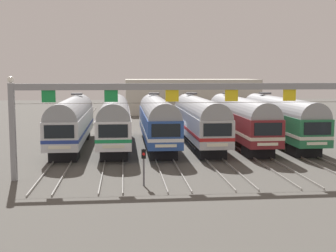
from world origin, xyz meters
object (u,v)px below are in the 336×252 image
Objects in this scene: commuter_train_stainless at (199,119)px; yard_signal_mast at (144,160)px; commuter_train_silver at (72,120)px; commuter_train_maroon at (240,118)px; commuter_train_green at (280,118)px; commuter_train_white at (115,120)px; commuter_train_blue at (157,119)px; catenary_gantry at (202,100)px.

yard_signal_mast is at bearing -111.29° from commuter_train_stainless.
commuter_train_silver is at bearing 111.29° from yard_signal_mast.
commuter_train_maroon is at bearing 0.00° from commuter_train_stainless.
commuter_train_green is at bearing 0.00° from commuter_train_maroon.
commuter_train_maroon and commuter_train_green have the same top height.
commuter_train_blue is (4.11, 0.00, 0.00)m from commuter_train_white.
yard_signal_mast is (-2.06, -15.83, -0.98)m from commuter_train_blue.
commuter_train_stainless is 1.00× the size of commuter_train_maroon.
commuter_train_green is (16.45, 0.00, 0.00)m from commuter_train_white.
yard_signal_mast is (-10.28, -15.83, -0.98)m from commuter_train_maroon.
yard_signal_mast is at bearing -68.71° from commuter_train_silver.
commuter_train_blue is at bearing 0.00° from commuter_train_silver.
commuter_train_blue is 13.91m from catenary_gantry.
commuter_train_maroon is at bearing 0.00° from commuter_train_blue.
commuter_train_silver is 1.00× the size of commuter_train_green.
catenary_gantry reaches higher than commuter_train_white.
commuter_train_blue is at bearing 82.60° from yard_signal_mast.
catenary_gantry reaches higher than commuter_train_maroon.
commuter_train_white is 1.00× the size of commuter_train_green.
commuter_train_silver is 7.43× the size of yard_signal_mast.
commuter_train_stainless is 8.22m from commuter_train_green.
commuter_train_green is (12.34, 0.00, 0.00)m from commuter_train_blue.
commuter_train_stainless is at bearing 81.34° from catenary_gantry.
commuter_train_silver is 17.18m from catenary_gantry.
catenary_gantry is at bearing 29.53° from yard_signal_mast.
commuter_train_silver and commuter_train_blue have the same top height.
commuter_train_blue is at bearing 180.00° from commuter_train_green.
commuter_train_maroon is (4.11, 0.00, 0.00)m from commuter_train_stainless.
commuter_train_blue and commuter_train_stainless have the same top height.
commuter_train_green is at bearing 0.00° from commuter_train_silver.
commuter_train_stainless and commuter_train_maroon have the same top height.
commuter_train_white is at bearing -0.06° from commuter_train_silver.
commuter_train_stainless is 1.00× the size of commuter_train_green.
catenary_gantry is 10.61× the size of yard_signal_mast.
commuter_train_silver is at bearing 180.00° from commuter_train_maroon.
commuter_train_green is 17.18m from catenary_gantry.
catenary_gantry reaches higher than yard_signal_mast.
commuter_train_blue is at bearing 0.06° from commuter_train_white.
commuter_train_silver is 0.70× the size of catenary_gantry.
commuter_train_blue is 15.99m from yard_signal_mast.
commuter_train_silver reaches higher than commuter_train_white.
catenary_gantry is at bearing -127.29° from commuter_train_green.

